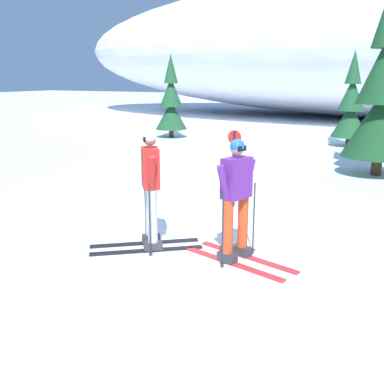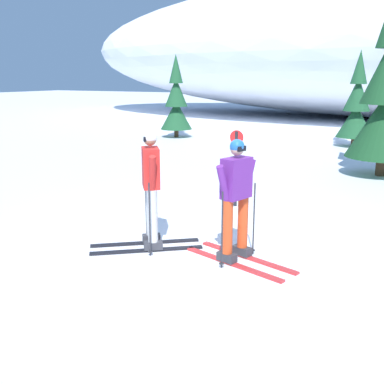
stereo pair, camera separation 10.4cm
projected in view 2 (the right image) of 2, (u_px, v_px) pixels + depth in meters
name	position (u px, v px, depth m)	size (l,w,h in m)	color
ground_plane	(203.00, 233.00, 7.85)	(120.00, 120.00, 0.00)	white
skier_red_jacket	(151.00, 188.00, 6.96)	(1.62, 1.38, 1.82)	black
skier_purple_jacket	(236.00, 198.00, 6.48)	(1.76, 0.92, 1.76)	red
pine_tree_far_left	(176.00, 103.00, 19.78)	(1.36, 1.36, 3.51)	#47301E
pine_tree_center_left	(356.00, 107.00, 17.12)	(1.36, 1.36, 3.53)	#47301E
trail_marker_post	(236.00, 164.00, 9.27)	(0.28, 0.07, 1.55)	black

